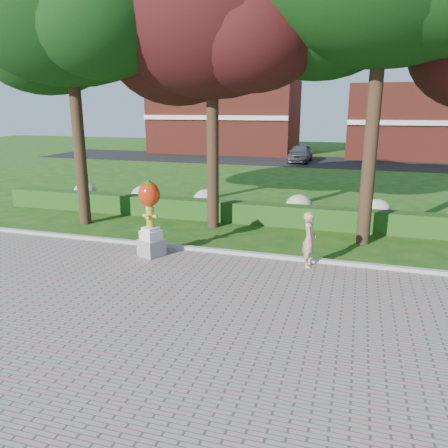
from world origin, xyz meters
name	(u,v)px	position (x,y,z in m)	size (l,w,h in m)	color
ground	(213,295)	(0.00, 0.00, 0.00)	(100.00, 100.00, 0.00)	#184912
walkway	(135,392)	(0.00, -4.00, 0.02)	(40.00, 14.00, 0.04)	gray
curb	(244,254)	(0.00, 3.00, 0.07)	(40.00, 0.18, 0.15)	#ADADA5
lawn_hedge	(270,214)	(0.00, 7.00, 0.40)	(24.00, 0.70, 0.80)	#184714
hydrangea_row	(288,206)	(0.57, 8.00, 0.55)	(20.10, 1.10, 0.99)	#AEAD85
street	(319,162)	(0.00, 28.00, 0.01)	(50.00, 8.00, 0.02)	black
building_left	(226,117)	(-10.00, 34.00, 3.50)	(14.00, 8.00, 7.00)	maroon
building_right	(418,121)	(8.00, 34.00, 3.20)	(12.00, 8.00, 6.40)	maroon
tree_far_left	(66,4)	(-7.11, 5.09, 7.96)	(9.00, 7.68, 11.66)	black
tree_mid_left	(210,22)	(-2.10, 6.08, 7.30)	(8.25, 7.04, 10.69)	black
hydrant_sculpture	(150,216)	(-2.70, 2.12, 1.29)	(0.84, 0.84, 2.35)	gray
woman	(309,240)	(2.00, 2.60, 0.84)	(0.58, 0.38, 1.59)	tan
parked_car	(300,153)	(-1.51, 27.40, 0.76)	(1.74, 4.33, 1.48)	#3F4147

